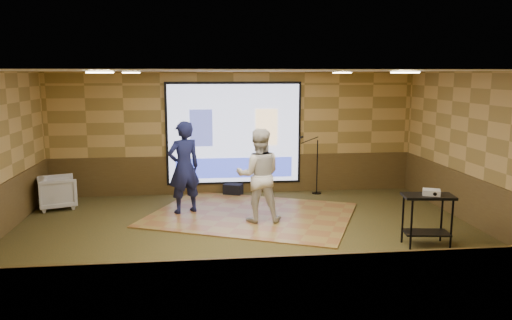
{
  "coord_description": "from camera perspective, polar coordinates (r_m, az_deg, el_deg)",
  "views": [
    {
      "loc": [
        -0.86,
        -8.7,
        2.96
      ],
      "look_at": [
        0.23,
        0.76,
        1.3
      ],
      "focal_mm": 35.0,
      "sensor_mm": 36.0,
      "label": 1
    }
  ],
  "objects": [
    {
      "name": "banquet_chair",
      "position": [
        11.91,
        -21.75,
        -3.45
      ],
      "size": [
        1.0,
        0.99,
        0.72
      ],
      "primitive_type": "imported",
      "rotation": [
        0.0,
        0.0,
        1.91
      ],
      "color": "gray",
      "rests_on": "ground"
    },
    {
      "name": "duffel_bag",
      "position": [
        12.31,
        -2.63,
        -3.38
      ],
      "size": [
        0.52,
        0.44,
        0.27
      ],
      "primitive_type": "cube",
      "rotation": [
        0.0,
        0.0,
        -0.38
      ],
      "color": "black",
      "rests_on": "ground"
    },
    {
      "name": "downlight_nw",
      "position": [
        10.59,
        -14.07,
        9.65
      ],
      "size": [
        0.32,
        0.32,
        0.02
      ],
      "primitive_type": "cube",
      "color": "#FFEEBF",
      "rests_on": "room_shell"
    },
    {
      "name": "dance_floor",
      "position": [
        10.59,
        -0.56,
        -6.26
      ],
      "size": [
        4.97,
        4.48,
        0.03
      ],
      "primitive_type": "cube",
      "rotation": [
        0.0,
        0.0,
        -0.41
      ],
      "color": "olive",
      "rests_on": "ground"
    },
    {
      "name": "downlight_se",
      "position": [
        7.82,
        16.66,
        9.56
      ],
      "size": [
        0.32,
        0.32,
        0.02
      ],
      "primitive_type": "cube",
      "color": "#FFEEBF",
      "rests_on": "room_shell"
    },
    {
      "name": "mic_stand",
      "position": [
        12.46,
        6.73,
        -1.61
      ],
      "size": [
        0.57,
        0.23,
        1.46
      ],
      "rotation": [
        0.0,
        0.0,
        -0.0
      ],
      "color": "black",
      "rests_on": "ground"
    },
    {
      "name": "projector",
      "position": [
        9.07,
        19.41,
        -3.5
      ],
      "size": [
        0.36,
        0.34,
        0.1
      ],
      "primitive_type": "cube",
      "rotation": [
        0.0,
        0.0,
        -0.42
      ],
      "color": "silver",
      "rests_on": "av_table"
    },
    {
      "name": "wainscot_back",
      "position": [
        12.46,
        -2.51,
        -1.63
      ],
      "size": [
        9.0,
        0.04,
        0.95
      ],
      "primitive_type": "cube",
      "color": "#493418",
      "rests_on": "ground"
    },
    {
      "name": "ground",
      "position": [
        9.23,
        -0.92,
        -8.81
      ],
      "size": [
        9.0,
        9.0,
        0.0
      ],
      "primitive_type": "plane",
      "color": "#2A3618",
      "rests_on": "ground"
    },
    {
      "name": "player_right",
      "position": [
        9.89,
        0.31,
        -1.76
      ],
      "size": [
        0.95,
        0.76,
        1.87
      ],
      "primitive_type": "imported",
      "rotation": [
        0.0,
        0.0,
        3.08
      ],
      "color": "silver",
      "rests_on": "dance_floor"
    },
    {
      "name": "downlight_sw",
      "position": [
        7.33,
        -17.39,
        9.54
      ],
      "size": [
        0.32,
        0.32,
        0.02
      ],
      "primitive_type": "cube",
      "color": "#FFEEBF",
      "rests_on": "room_shell"
    },
    {
      "name": "projector_screen",
      "position": [
        12.26,
        -2.53,
        2.92
      ],
      "size": [
        3.32,
        0.06,
        2.52
      ],
      "color": "black",
      "rests_on": "room_shell"
    },
    {
      "name": "room_shell",
      "position": [
        8.79,
        -0.95,
        4.24
      ],
      "size": [
        9.04,
        7.04,
        3.02
      ],
      "color": "tan",
      "rests_on": "ground"
    },
    {
      "name": "wainscot_front",
      "position": [
        5.84,
        2.57,
        -15.26
      ],
      "size": [
        9.0,
        0.04,
        0.95
      ],
      "primitive_type": "cube",
      "color": "#493418",
      "rests_on": "ground"
    },
    {
      "name": "downlight_ne",
      "position": [
        10.94,
        9.79,
        9.8
      ],
      "size": [
        0.32,
        0.32,
        0.02
      ],
      "primitive_type": "cube",
      "color": "#FFEEBF",
      "rests_on": "room_shell"
    },
    {
      "name": "av_table",
      "position": [
        9.14,
        19.01,
        -5.51
      ],
      "size": [
        0.85,
        0.45,
        0.9
      ],
      "rotation": [
        0.0,
        0.0,
        -0.14
      ],
      "color": "black",
      "rests_on": "ground"
    },
    {
      "name": "player_left",
      "position": [
        10.61,
        -8.24,
        -0.83
      ],
      "size": [
        0.84,
        0.73,
        1.95
      ],
      "primitive_type": "imported",
      "rotation": [
        0.0,
        0.0,
        3.58
      ],
      "color": "#151943",
      "rests_on": "dance_floor"
    },
    {
      "name": "wainscot_right",
      "position": [
        10.51,
        24.28,
        -4.68
      ],
      "size": [
        0.04,
        7.0,
        0.95
      ],
      "primitive_type": "cube",
      "color": "#493418",
      "rests_on": "ground"
    }
  ]
}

